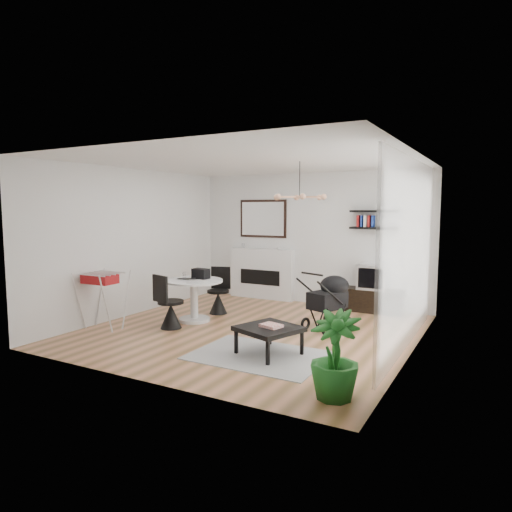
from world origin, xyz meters
The scene contains 25 objects.
floor centered at (0.00, 0.00, 0.00)m, with size 5.00×5.00×0.00m, color brown.
ceiling centered at (0.00, 0.00, 2.70)m, with size 5.00×5.00×0.00m, color white.
wall_back centered at (0.00, 2.50, 1.35)m, with size 5.00×5.00×0.00m, color white.
wall_left centered at (-2.50, 0.00, 1.35)m, with size 5.00×5.00×0.00m, color white.
wall_right centered at (2.50, 0.00, 1.35)m, with size 5.00×5.00×0.00m, color white.
sheer_curtain centered at (2.40, 0.20, 1.35)m, with size 0.04×3.60×2.60m, color white.
fireplace centered at (-1.10, 2.42, 0.69)m, with size 1.50×0.17×2.16m.
shelf_lower centered at (1.35, 2.37, 1.60)m, with size 0.90×0.25×0.04m, color black.
shelf_upper centered at (1.35, 2.37, 1.92)m, with size 0.90×0.25×0.04m, color black.
pendant_lamp centered at (0.70, 0.30, 2.15)m, with size 0.90×0.90×0.10m, color tan, non-canonical shape.
tv_console centered at (1.35, 2.28, 0.22)m, with size 1.18×0.41×0.44m, color black.
crt_tv centered at (1.39, 2.28, 0.68)m, with size 0.54×0.47×0.47m.
dining_table centered at (-1.18, 0.06, 0.48)m, with size 1.00×1.00×0.73m.
laptop centered at (-1.28, -0.03, 0.75)m, with size 0.32×0.21×0.03m, color black.
black_bag centered at (-1.16, 0.23, 0.82)m, with size 0.30×0.18×0.18m, color black.
newspaper centered at (-0.99, -0.09, 0.74)m, with size 0.31×0.26×0.01m, color beige.
drinking_glass centered at (-1.47, 0.17, 0.79)m, with size 0.06×0.06×0.10m, color white.
chair_far centered at (-1.14, 0.77, 0.27)m, with size 0.44×0.46×0.87m.
chair_near centered at (-1.24, -0.53, 0.28)m, with size 0.46×0.48×0.90m.
drying_rack centered at (-2.18, -1.08, 0.50)m, with size 0.65×0.61×0.94m.
stroller centered at (1.06, 0.74, 0.42)m, with size 0.72×0.89×0.98m.
rug centered at (0.72, -1.07, 0.01)m, with size 1.77×1.28×0.01m, color gray.
coffee_table centered at (0.82, -0.96, 0.35)m, with size 0.94×0.94×0.38m.
magazines centered at (0.85, -0.96, 0.41)m, with size 0.27×0.21×0.04m, color #BA3B2E.
potted_plant centered at (2.07, -1.90, 0.46)m, with size 0.52×0.52×0.93m, color #1C631E.
Camera 1 is at (3.55, -6.31, 1.98)m, focal length 32.00 mm.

